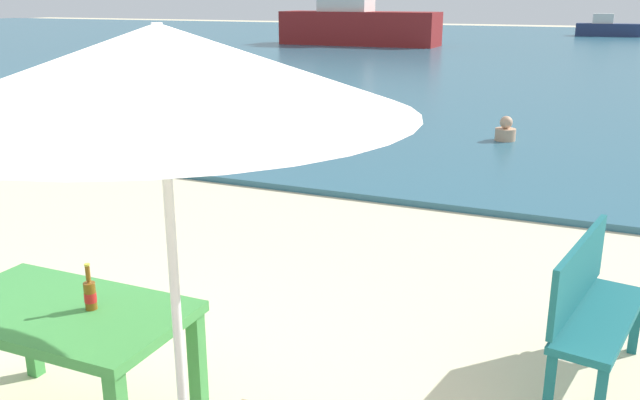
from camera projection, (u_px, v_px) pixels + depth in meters
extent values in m
cube|color=#2D6075|center=(569.00, 51.00, 29.95)|extent=(120.00, 50.00, 0.08)
cube|color=#3D8C42|center=(61.00, 313.00, 3.71)|extent=(1.40, 0.80, 0.06)
cube|color=#3D8C42|center=(30.00, 326.00, 4.37)|extent=(0.08, 0.08, 0.70)
cube|color=#3D8C42|center=(198.00, 368.00, 3.88)|extent=(0.08, 0.08, 0.70)
cylinder|color=brown|center=(90.00, 296.00, 3.67)|extent=(0.06, 0.06, 0.16)
cone|color=brown|center=(89.00, 283.00, 3.64)|extent=(0.06, 0.06, 0.03)
cylinder|color=brown|center=(88.00, 273.00, 3.63)|extent=(0.03, 0.03, 0.09)
cylinder|color=red|center=(90.00, 297.00, 3.67)|extent=(0.07, 0.07, 0.05)
cylinder|color=gold|center=(87.00, 265.00, 3.61)|extent=(0.03, 0.03, 0.01)
cylinder|color=silver|center=(175.00, 292.00, 2.97)|extent=(0.04, 0.04, 2.30)
cone|color=silver|center=(160.00, 69.00, 2.69)|extent=(2.10, 2.10, 0.36)
cube|color=#196066|center=(600.00, 319.00, 4.25)|extent=(0.57, 1.24, 0.05)
cube|color=#196066|center=(579.00, 272.00, 4.25)|extent=(0.25, 1.19, 0.44)
cube|color=#196066|center=(600.00, 400.00, 3.81)|extent=(0.06, 0.06, 0.42)
cube|color=#196066|center=(635.00, 325.00, 4.68)|extent=(0.06, 0.06, 0.42)
cube|color=#196066|center=(549.00, 385.00, 3.96)|extent=(0.06, 0.06, 0.42)
cube|color=#196066|center=(593.00, 315.00, 4.83)|extent=(0.06, 0.06, 0.42)
cylinder|color=tan|center=(505.00, 134.00, 11.29)|extent=(0.34, 0.34, 0.20)
sphere|color=tan|center=(506.00, 122.00, 11.23)|extent=(0.21, 0.21, 0.21)
cube|color=navy|center=(608.00, 30.00, 40.47)|extent=(3.62, 0.99, 0.74)
cube|color=silver|center=(603.00, 18.00, 40.41)|extent=(1.15, 0.74, 0.58)
cube|color=maroon|center=(359.00, 28.00, 33.14)|extent=(7.79, 2.13, 1.59)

